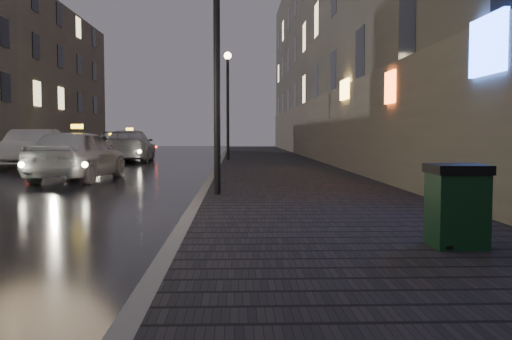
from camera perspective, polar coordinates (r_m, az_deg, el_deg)
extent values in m
plane|color=black|center=(6.73, -21.81, -9.05)|extent=(120.00, 120.00, 0.00)
cube|color=black|center=(27.25, 1.47, 0.78)|extent=(4.60, 58.00, 0.15)
cube|color=slate|center=(27.21, -3.58, 0.77)|extent=(0.20, 58.00, 0.15)
cube|color=black|center=(29.33, -23.93, 0.67)|extent=(2.40, 58.00, 0.15)
cube|color=slate|center=(28.87, -21.54, 0.69)|extent=(0.20, 58.00, 0.15)
cube|color=#605B54|center=(31.94, 6.92, 12.74)|extent=(1.80, 50.00, 13.00)
cube|color=#6B6051|center=(48.01, -21.38, 8.26)|extent=(6.00, 22.00, 11.00)
cylinder|color=black|center=(12.23, -3.93, 9.29)|extent=(0.14, 0.14, 5.00)
cylinder|color=black|center=(28.20, -2.83, 6.11)|extent=(0.14, 0.14, 5.00)
sphere|color=#FFD88C|center=(28.43, -2.85, 11.35)|extent=(0.36, 0.36, 0.36)
cube|color=black|center=(6.95, 19.42, -3.81)|extent=(0.58, 0.58, 0.84)
cube|color=black|center=(6.91, 19.50, 0.09)|extent=(0.63, 0.63, 0.11)
imported|color=silver|center=(18.40, -17.41, 1.47)|extent=(2.35, 4.85, 1.60)
imported|color=#AAAAB2|center=(25.66, -21.48, 2.00)|extent=(2.02, 5.03, 1.63)
imported|color=silver|center=(29.94, -12.51, 2.35)|extent=(2.57, 5.64, 1.60)
imported|color=silver|center=(33.22, -14.17, 2.25)|extent=(2.68, 5.13, 1.38)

